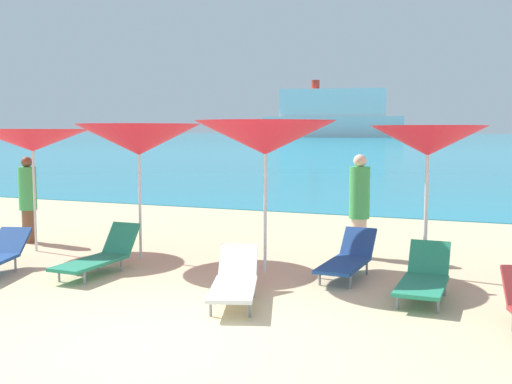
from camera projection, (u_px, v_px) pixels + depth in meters
name	position (u px, v px, depth m)	size (l,w,h in m)	color
ground_plane	(363.00, 223.00, 15.70)	(50.00, 100.00, 0.30)	beige
ocean_water	(495.00, 137.00, 218.59)	(650.00, 440.00, 0.02)	teal
umbrella_0	(32.00, 140.00, 11.09)	(2.21, 2.21, 2.25)	silver
umbrella_1	(139.00, 140.00, 10.38)	(2.22, 2.22, 2.33)	silver
umbrella_2	(265.00, 138.00, 9.47)	(2.24, 2.24, 2.38)	silver
umbrella_3	(428.00, 141.00, 9.15)	(1.74, 1.74, 2.30)	silver
lounge_chair_1	(424.00, 278.00, 8.05)	(0.58, 1.51, 0.68)	#268C66
lounge_chair_2	(235.00, 280.00, 7.92)	(1.06, 1.78, 0.63)	white
lounge_chair_3	(99.00, 256.00, 9.49)	(0.56, 1.66, 0.70)	#268C66
lounge_chair_6	(348.00, 258.00, 9.26)	(0.59, 1.70, 0.66)	#1E478C
beachgoer_0	(359.00, 203.00, 10.64)	(0.36, 0.36, 1.81)	beige
beachgoer_1	(28.00, 197.00, 12.08)	(0.34, 0.34, 1.71)	brown
cruise_ship	(332.00, 116.00, 202.84)	(46.76, 16.83, 18.93)	white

